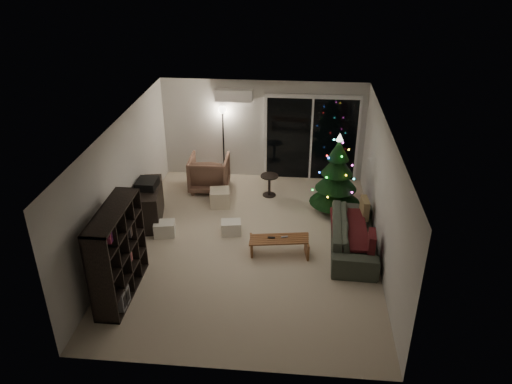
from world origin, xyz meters
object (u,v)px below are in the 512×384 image
bookshelf (106,252)px  christmas_tree (337,173)px  armchair (209,173)px  sofa (354,235)px  media_cabinet (149,204)px  coffee_table (279,246)px

bookshelf → christmas_tree: (4.01, 3.27, 0.10)m
armchair → sofa: 4.03m
media_cabinet → coffee_table: (2.85, -1.02, -0.23)m
sofa → christmas_tree: (-0.29, 1.54, 0.60)m
armchair → christmas_tree: (2.99, -0.79, 0.49)m
bookshelf → christmas_tree: bearing=33.6°
armchair → coffee_table: armchair is taller
armchair → coffee_table: size_ratio=0.83×
bookshelf → coffee_table: (2.85, 1.41, -0.64)m
bookshelf → coffee_table: bookshelf is taller
armchair → christmas_tree: christmas_tree is taller
armchair → sofa: size_ratio=0.43×
media_cabinet → armchair: (1.02, 1.63, 0.02)m
media_cabinet → bookshelf: bearing=-100.5°
media_cabinet → coffee_table: bearing=-30.2°
media_cabinet → coffee_table: 3.04m
bookshelf → coffee_table: bearing=20.7°
coffee_table → christmas_tree: size_ratio=0.62×
coffee_table → christmas_tree: 2.31m
armchair → coffee_table: 3.23m
christmas_tree → coffee_table: bearing=-121.8°
bookshelf → armchair: bookshelf is taller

